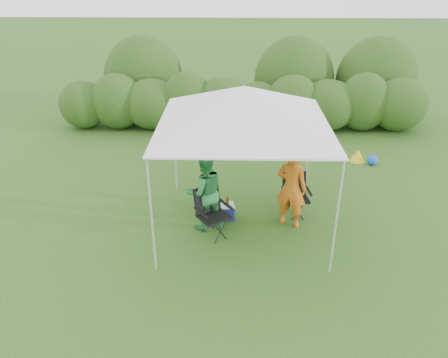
{
  "coord_description": "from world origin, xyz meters",
  "views": [
    {
      "loc": [
        -0.18,
        -7.03,
        4.81
      ],
      "look_at": [
        -0.35,
        0.4,
        1.05
      ],
      "focal_mm": 35.0,
      "sensor_mm": 36.0,
      "label": 1
    }
  ],
  "objects_px": {
    "man": "(291,188)",
    "chair_left": "(211,209)",
    "woman": "(205,192)",
    "canopy": "(244,106)",
    "cooler": "(224,212)",
    "chair_right": "(295,192)"
  },
  "relations": [
    {
      "from": "cooler",
      "to": "man",
      "type": "bearing_deg",
      "value": -17.14
    },
    {
      "from": "cooler",
      "to": "chair_right",
      "type": "bearing_deg",
      "value": 0.79
    },
    {
      "from": "man",
      "to": "woman",
      "type": "height_order",
      "value": "man"
    },
    {
      "from": "canopy",
      "to": "cooler",
      "type": "height_order",
      "value": "canopy"
    },
    {
      "from": "man",
      "to": "cooler",
      "type": "bearing_deg",
      "value": 16.9
    },
    {
      "from": "man",
      "to": "chair_left",
      "type": "bearing_deg",
      "value": 37.8
    },
    {
      "from": "chair_left",
      "to": "cooler",
      "type": "xyz_separation_m",
      "value": [
        0.24,
        0.54,
        -0.38
      ]
    },
    {
      "from": "canopy",
      "to": "woman",
      "type": "height_order",
      "value": "canopy"
    },
    {
      "from": "chair_right",
      "to": "woman",
      "type": "relative_size",
      "value": 0.55
    },
    {
      "from": "chair_right",
      "to": "chair_left",
      "type": "xyz_separation_m",
      "value": [
        -1.71,
        -0.82,
        0.05
      ]
    },
    {
      "from": "man",
      "to": "cooler",
      "type": "height_order",
      "value": "man"
    },
    {
      "from": "canopy",
      "to": "man",
      "type": "relative_size",
      "value": 1.87
    },
    {
      "from": "canopy",
      "to": "cooler",
      "type": "distance_m",
      "value": 2.33
    },
    {
      "from": "man",
      "to": "cooler",
      "type": "xyz_separation_m",
      "value": [
        -1.31,
        0.16,
        -0.66
      ]
    },
    {
      "from": "chair_right",
      "to": "woman",
      "type": "height_order",
      "value": "woman"
    },
    {
      "from": "woman",
      "to": "man",
      "type": "bearing_deg",
      "value": 165.37
    },
    {
      "from": "canopy",
      "to": "chair_right",
      "type": "distance_m",
      "value": 2.3
    },
    {
      "from": "chair_right",
      "to": "cooler",
      "type": "xyz_separation_m",
      "value": [
        -1.46,
        -0.28,
        -0.33
      ]
    },
    {
      "from": "man",
      "to": "cooler",
      "type": "distance_m",
      "value": 1.47
    },
    {
      "from": "chair_right",
      "to": "man",
      "type": "distance_m",
      "value": 0.57
    },
    {
      "from": "cooler",
      "to": "woman",
      "type": "bearing_deg",
      "value": -150.76
    },
    {
      "from": "chair_right",
      "to": "chair_left",
      "type": "height_order",
      "value": "chair_left"
    }
  ]
}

